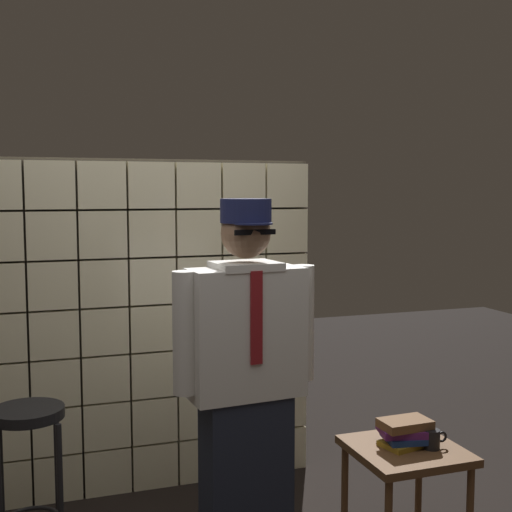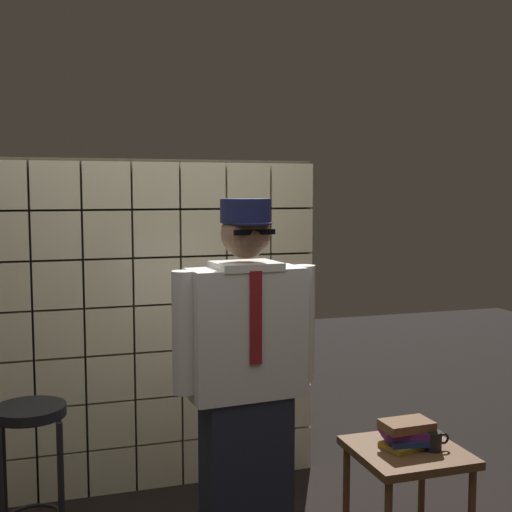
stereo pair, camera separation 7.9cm
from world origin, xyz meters
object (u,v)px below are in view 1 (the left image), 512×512
at_px(standing_person, 246,381).
at_px(coffee_mug, 432,439).
at_px(side_table, 406,461).
at_px(bar_stool, 29,449).
at_px(book_stack, 404,432).

relative_size(standing_person, coffee_mug, 14.00).
distance_m(standing_person, side_table, 0.91).
relative_size(side_table, coffee_mug, 4.34).
bearing_deg(bar_stool, standing_person, -20.05).
xyz_separation_m(standing_person, book_stack, (0.79, -0.10, -0.30)).
relative_size(standing_person, side_table, 3.22).
xyz_separation_m(bar_stool, book_stack, (1.75, -0.45, 0.03)).
xyz_separation_m(side_table, coffee_mug, (0.11, -0.06, 0.12)).
height_order(bar_stool, side_table, bar_stool).
height_order(standing_person, bar_stool, standing_person).
xyz_separation_m(standing_person, coffee_mug, (0.90, -0.18, -0.32)).
xyz_separation_m(side_table, book_stack, (-0.00, 0.02, 0.14)).
xyz_separation_m(bar_stool, side_table, (1.75, -0.47, -0.11)).
bearing_deg(standing_person, coffee_mug, -16.07).
bearing_deg(standing_person, side_table, -13.20).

